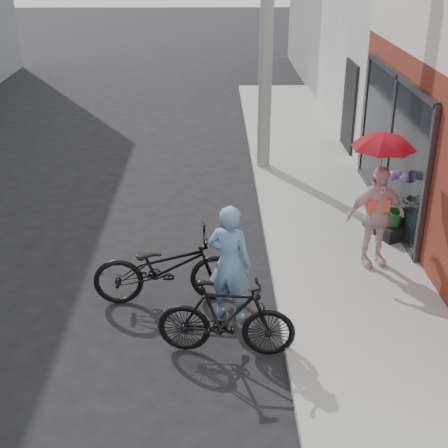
{
  "coord_description": "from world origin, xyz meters",
  "views": [
    {
      "loc": [
        0.01,
        -7.03,
        4.76
      ],
      "look_at": [
        0.15,
        0.83,
        1.1
      ],
      "focal_mm": 50.0,
      "sensor_mm": 36.0,
      "label": 1
    }
  ],
  "objects_px": {
    "officer": "(230,264)",
    "planter": "(392,231)",
    "kimono_woman": "(375,216)",
    "bike_right": "(226,318)",
    "bike_left": "(166,267)",
    "utility_pole": "(267,4)"
  },
  "relations": [
    {
      "from": "bike_right",
      "to": "planter",
      "type": "relative_size",
      "value": 3.9
    },
    {
      "from": "bike_right",
      "to": "officer",
      "type": "bearing_deg",
      "value": 1.95
    },
    {
      "from": "planter",
      "to": "kimono_woman",
      "type": "bearing_deg",
      "value": -122.26
    },
    {
      "from": "kimono_woman",
      "to": "planter",
      "type": "xyz_separation_m",
      "value": [
        0.56,
        0.89,
        -0.68
      ]
    },
    {
      "from": "utility_pole",
      "to": "bike_left",
      "type": "distance_m",
      "value": 6.39
    },
    {
      "from": "bike_left",
      "to": "planter",
      "type": "relative_size",
      "value": 4.69
    },
    {
      "from": "officer",
      "to": "planter",
      "type": "distance_m",
      "value": 3.59
    },
    {
      "from": "officer",
      "to": "planter",
      "type": "xyz_separation_m",
      "value": [
        2.79,
        2.18,
        -0.6
      ]
    },
    {
      "from": "officer",
      "to": "kimono_woman",
      "type": "distance_m",
      "value": 2.57
    },
    {
      "from": "kimono_woman",
      "to": "planter",
      "type": "relative_size",
      "value": 3.65
    },
    {
      "from": "officer",
      "to": "bike_left",
      "type": "bearing_deg",
      "value": -3.92
    },
    {
      "from": "bike_left",
      "to": "officer",
      "type": "bearing_deg",
      "value": -121.2
    },
    {
      "from": "utility_pole",
      "to": "officer",
      "type": "bearing_deg",
      "value": -98.66
    },
    {
      "from": "officer",
      "to": "bike_left",
      "type": "relative_size",
      "value": 0.81
    },
    {
      "from": "utility_pole",
      "to": "planter",
      "type": "bearing_deg",
      "value": -62.51
    },
    {
      "from": "bike_right",
      "to": "kimono_woman",
      "type": "bearing_deg",
      "value": -41.24
    },
    {
      "from": "bike_right",
      "to": "kimono_woman",
      "type": "distance_m",
      "value": 3.12
    },
    {
      "from": "bike_left",
      "to": "bike_right",
      "type": "relative_size",
      "value": 1.2
    },
    {
      "from": "officer",
      "to": "bike_left",
      "type": "height_order",
      "value": "officer"
    },
    {
      "from": "officer",
      "to": "bike_right",
      "type": "relative_size",
      "value": 0.98
    },
    {
      "from": "bike_left",
      "to": "planter",
      "type": "distance_m",
      "value": 4.06
    },
    {
      "from": "bike_left",
      "to": "planter",
      "type": "bearing_deg",
      "value": -68.83
    }
  ]
}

